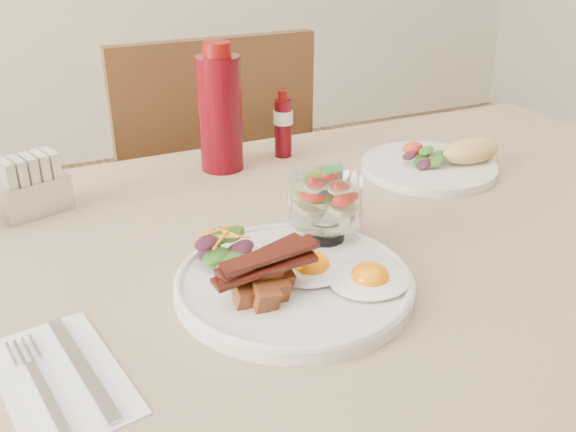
% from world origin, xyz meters
% --- Properties ---
extents(table, '(1.33, 0.88, 0.75)m').
position_xyz_m(table, '(0.00, 0.00, 0.66)').
color(table, '#523219').
rests_on(table, ground).
extents(chair_far, '(0.42, 0.42, 0.93)m').
position_xyz_m(chair_far, '(0.00, 0.66, 0.52)').
color(chair_far, '#523219').
rests_on(chair_far, ground).
extents(main_plate, '(0.28, 0.28, 0.02)m').
position_xyz_m(main_plate, '(-0.12, -0.07, 0.76)').
color(main_plate, silver).
rests_on(main_plate, table).
extents(fried_eggs, '(0.16, 0.15, 0.03)m').
position_xyz_m(fried_eggs, '(-0.07, -0.09, 0.78)').
color(fried_eggs, white).
rests_on(fried_eggs, main_plate).
extents(bacon_potato_pile, '(0.12, 0.07, 0.05)m').
position_xyz_m(bacon_potato_pile, '(-0.17, -0.09, 0.79)').
color(bacon_potato_pile, brown).
rests_on(bacon_potato_pile, main_plate).
extents(side_salad, '(0.08, 0.08, 0.04)m').
position_xyz_m(side_salad, '(-0.18, -0.00, 0.78)').
color(side_salad, '#255015').
rests_on(side_salad, main_plate).
extents(fruit_cup, '(0.10, 0.10, 0.10)m').
position_xyz_m(fruit_cup, '(-0.04, 0.00, 0.82)').
color(fruit_cup, white).
rests_on(fruit_cup, main_plate).
extents(second_plate, '(0.24, 0.23, 0.06)m').
position_xyz_m(second_plate, '(0.26, 0.17, 0.77)').
color(second_plate, silver).
rests_on(second_plate, table).
extents(ketchup_bottle, '(0.09, 0.09, 0.21)m').
position_xyz_m(ketchup_bottle, '(-0.07, 0.33, 0.85)').
color(ketchup_bottle, '#4F040C').
rests_on(ketchup_bottle, table).
extents(hot_sauce_bottle, '(0.05, 0.05, 0.12)m').
position_xyz_m(hot_sauce_bottle, '(0.05, 0.34, 0.81)').
color(hot_sauce_bottle, '#4F040C').
rests_on(hot_sauce_bottle, table).
extents(sugar_caddy, '(0.11, 0.08, 0.09)m').
position_xyz_m(sugar_caddy, '(-0.37, 0.28, 0.79)').
color(sugar_caddy, '#B6B6BB').
rests_on(sugar_caddy, table).
extents(napkin_cutlery, '(0.14, 0.21, 0.01)m').
position_xyz_m(napkin_cutlery, '(-0.39, -0.12, 0.75)').
color(napkin_cutlery, white).
rests_on(napkin_cutlery, table).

